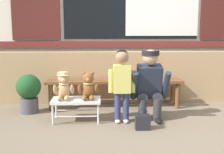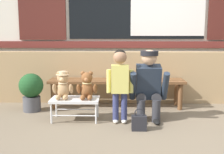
# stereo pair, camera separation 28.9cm
# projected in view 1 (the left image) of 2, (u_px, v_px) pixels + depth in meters

# --- Properties ---
(ground_plane) EXTENTS (60.00, 60.00, 0.00)m
(ground_plane) POSITION_uv_depth(u_px,v_px,m) (148.00, 129.00, 3.47)
(ground_plane) COLOR #756651
(brick_low_wall) EXTENTS (7.10, 0.25, 0.85)m
(brick_low_wall) POSITION_uv_depth(u_px,v_px,m) (134.00, 77.00, 4.81)
(brick_low_wall) COLOR tan
(brick_low_wall) RESTS_ON ground
(wooden_bench_long) EXTENTS (2.10, 0.40, 0.44)m
(wooden_bench_long) POSITION_uv_depth(u_px,v_px,m) (114.00, 84.00, 4.44)
(wooden_bench_long) COLOR brown
(wooden_bench_long) RESTS_ON ground
(small_display_bench) EXTENTS (0.64, 0.36, 0.30)m
(small_display_bench) POSITION_uv_depth(u_px,v_px,m) (76.00, 101.00, 3.75)
(small_display_bench) COLOR silver
(small_display_bench) RESTS_ON ground
(teddy_bear_with_hat) EXTENTS (0.28, 0.27, 0.36)m
(teddy_bear_with_hat) POSITION_uv_depth(u_px,v_px,m) (64.00, 86.00, 3.71)
(teddy_bear_with_hat) COLOR tan
(teddy_bear_with_hat) RESTS_ON small_display_bench
(teddy_bear_plain) EXTENTS (0.28, 0.26, 0.36)m
(teddy_bear_plain) POSITION_uv_depth(u_px,v_px,m) (88.00, 87.00, 3.73)
(teddy_bear_plain) COLOR brown
(teddy_bear_plain) RESTS_ON small_display_bench
(child_standing) EXTENTS (0.35, 0.18, 0.96)m
(child_standing) POSITION_uv_depth(u_px,v_px,m) (122.00, 78.00, 3.64)
(child_standing) COLOR navy
(child_standing) RESTS_ON ground
(adult_crouching) EXTENTS (0.50, 0.49, 0.95)m
(adult_crouching) POSITION_uv_depth(u_px,v_px,m) (150.00, 85.00, 3.79)
(adult_crouching) COLOR #333338
(adult_crouching) RESTS_ON ground
(handbag_on_ground) EXTENTS (0.18, 0.11, 0.27)m
(handbag_on_ground) POSITION_uv_depth(u_px,v_px,m) (143.00, 122.00, 3.44)
(handbag_on_ground) COLOR #232328
(handbag_on_ground) RESTS_ON ground
(potted_plant) EXTENTS (0.36, 0.36, 0.57)m
(potted_plant) POSITION_uv_depth(u_px,v_px,m) (29.00, 91.00, 4.13)
(potted_plant) COLOR #4C4C51
(potted_plant) RESTS_ON ground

